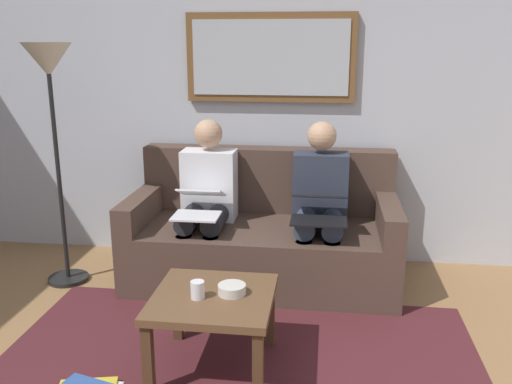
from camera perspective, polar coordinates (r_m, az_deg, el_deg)
wall_rear at (r=4.26m, az=1.60°, el=10.34°), size 6.00×0.12×2.60m
area_rug at (r=3.01m, az=-2.22°, el=-18.24°), size 2.60×1.80×0.01m
couch at (r=4.00m, az=0.78°, el=-4.49°), size 1.87×0.90×0.90m
framed_mirror at (r=4.15m, az=1.49°, el=13.68°), size 1.24×0.05×0.64m
coffee_table at (r=2.89m, az=-4.44°, el=-11.64°), size 0.61×0.61×0.42m
cup at (r=2.82m, az=-6.05°, el=-9.99°), size 0.07×0.07×0.09m
bowl at (r=2.86m, az=-2.50°, el=-9.99°), size 0.14×0.14×0.05m
person_left at (r=3.82m, az=6.60°, el=-0.89°), size 0.38×0.58×1.14m
laptop_black at (r=3.59m, az=6.54°, el=-1.57°), size 0.36×0.38×0.16m
person_right at (r=3.91m, az=-5.11°, el=-0.47°), size 0.38×0.58×1.14m
laptop_white at (r=3.69m, az=-5.88°, el=-1.10°), size 0.30×0.39×0.17m
standing_lamp at (r=3.93m, az=-20.45°, el=10.05°), size 0.32×0.32×1.66m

